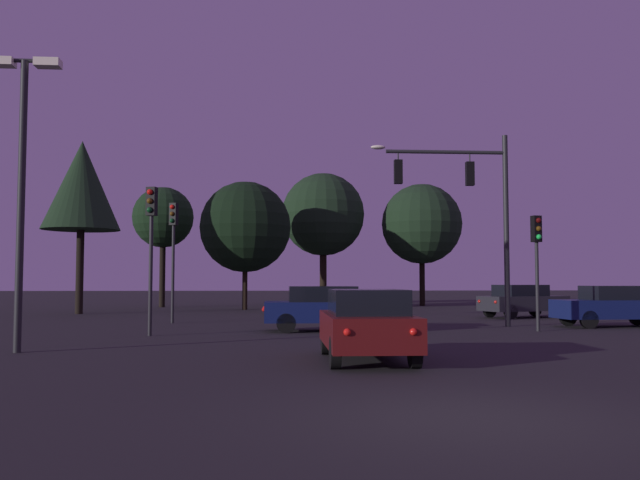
# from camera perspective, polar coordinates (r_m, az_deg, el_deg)

# --- Properties ---
(ground_plane) EXTENTS (168.00, 168.00, 0.00)m
(ground_plane) POSITION_cam_1_polar(r_m,az_deg,el_deg) (32.96, 0.28, -6.45)
(ground_plane) COLOR black
(ground_plane) RESTS_ON ground
(traffic_signal_mast_arm) EXTENTS (5.23, 0.37, 7.22)m
(traffic_signal_mast_arm) POSITION_cam_1_polar(r_m,az_deg,el_deg) (25.89, 12.63, 3.54)
(traffic_signal_mast_arm) COLOR #232326
(traffic_signal_mast_arm) RESTS_ON ground
(traffic_light_corner_left) EXTENTS (0.36, 0.38, 4.64)m
(traffic_light_corner_left) POSITION_cam_1_polar(r_m,az_deg,el_deg) (21.59, -14.16, 0.78)
(traffic_light_corner_left) COLOR #232326
(traffic_light_corner_left) RESTS_ON ground
(traffic_light_corner_right) EXTENTS (0.37, 0.39, 4.86)m
(traffic_light_corner_right) POSITION_cam_1_polar(r_m,az_deg,el_deg) (27.79, -12.36, 0.13)
(traffic_light_corner_right) COLOR #232326
(traffic_light_corner_right) RESTS_ON ground
(traffic_light_median) EXTENTS (0.35, 0.38, 3.92)m
(traffic_light_median) POSITION_cam_1_polar(r_m,az_deg,el_deg) (23.95, 17.95, -0.71)
(traffic_light_median) COLOR #232326
(traffic_light_median) RESTS_ON ground
(car_nearside_lane) EXTENTS (1.79, 4.03, 1.52)m
(car_nearside_lane) POSITION_cam_1_polar(r_m,az_deg,el_deg) (14.44, 3.98, -7.09)
(car_nearside_lane) COLOR #4C0F0F
(car_nearside_lane) RESTS_ON ground
(car_crossing_left) EXTENTS (4.42, 1.97, 1.52)m
(car_crossing_left) POSITION_cam_1_polar(r_m,az_deg,el_deg) (27.28, 23.75, -5.10)
(car_crossing_left) COLOR #0F1947
(car_crossing_left) RESTS_ON ground
(car_crossing_right) EXTENTS (4.30, 1.85, 1.52)m
(car_crossing_right) POSITION_cam_1_polar(r_m,az_deg,el_deg) (22.88, 0.49, -5.76)
(car_crossing_right) COLOR #0F1947
(car_crossing_right) RESTS_ON ground
(car_far_lane) EXTENTS (4.34, 2.90, 1.52)m
(car_far_lane) POSITION_cam_1_polar(r_m,az_deg,el_deg) (32.61, 16.82, -4.94)
(car_far_lane) COLOR #232328
(car_far_lane) RESTS_ON ground
(parking_lot_lamp_post) EXTENTS (1.70, 0.36, 7.11)m
(parking_lot_lamp_post) POSITION_cam_1_polar(r_m,az_deg,el_deg) (17.81, -23.98, 6.14)
(parking_lot_lamp_post) COLOR #232326
(parking_lot_lamp_post) RESTS_ON ground
(tree_behind_sign) EXTENTS (3.99, 3.99, 9.02)m
(tree_behind_sign) POSITION_cam_1_polar(r_m,az_deg,el_deg) (37.18, -19.60, 4.35)
(tree_behind_sign) COLOR black
(tree_behind_sign) RESTS_ON ground
(tree_left_far) EXTENTS (5.51, 5.51, 8.37)m
(tree_left_far) POSITION_cam_1_polar(r_m,az_deg,el_deg) (46.67, 8.63, 1.35)
(tree_left_far) COLOR black
(tree_left_far) RESTS_ON ground
(tree_center_horizon) EXTENTS (3.95, 3.95, 7.81)m
(tree_center_horizon) POSITION_cam_1_polar(r_m,az_deg,el_deg) (44.88, -13.18, 1.84)
(tree_center_horizon) COLOR black
(tree_center_horizon) RESTS_ON ground
(tree_right_cluster) EXTENTS (5.40, 5.40, 7.60)m
(tree_right_cluster) POSITION_cam_1_polar(r_m,az_deg,el_deg) (40.06, -6.37, 1.10)
(tree_right_cluster) COLOR black
(tree_right_cluster) RESTS_ON ground
(tree_lot_edge) EXTENTS (5.65, 5.65, 9.06)m
(tree_lot_edge) POSITION_cam_1_polar(r_m,az_deg,el_deg) (45.83, 0.27, 2.16)
(tree_lot_edge) COLOR black
(tree_lot_edge) RESTS_ON ground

